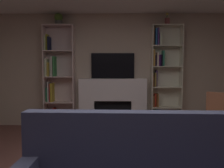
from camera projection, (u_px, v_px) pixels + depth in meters
The scene contains 8 objects.
wall_back_accent at pixel (113, 70), 5.41m from camera, with size 5.77×0.06×2.52m, color tan.
fireplace at pixel (113, 101), 5.32m from camera, with size 1.59×0.52×1.08m.
tv at pixel (113, 66), 5.34m from camera, with size 0.96×0.06×0.56m, color black.
bookshelf_left at pixel (56, 80), 5.30m from camera, with size 0.66×0.30×2.24m.
bookshelf_right at pixel (162, 76), 5.28m from camera, with size 0.66×0.28×2.24m.
potted_plant at pixel (58, 19), 5.16m from camera, with size 0.18×0.18×0.25m.
vase_with_flowers at pixel (167, 20), 5.14m from camera, with size 0.11×0.11×0.25m.
coffee_table at pixel (134, 161), 2.49m from camera, with size 0.91×0.48×0.43m.
Camera 1 is at (0.04, -2.42, 1.35)m, focal length 38.41 mm.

